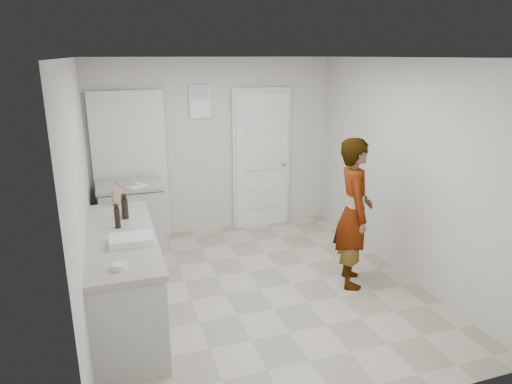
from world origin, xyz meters
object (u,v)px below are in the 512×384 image
object	(u,v)px
person	(354,213)
egg_bowl	(120,266)
spice_jar	(123,214)
oil_cruet_b	(117,216)
baking_dish	(131,240)
oil_cruet_a	(125,207)
cake_mix_box	(118,197)

from	to	relation	value
person	egg_bowl	xyz separation A→B (m)	(-2.52, -0.78, 0.10)
spice_jar	oil_cruet_b	bearing A→B (deg)	-102.67
oil_cruet_b	baking_dish	distance (m)	0.45
oil_cruet_a	oil_cruet_b	distance (m)	0.26
person	oil_cruet_a	xyz separation A→B (m)	(-2.42, 0.40, 0.21)
person	baking_dish	distance (m)	2.42
spice_jar	person	bearing A→B (deg)	-9.85
oil_cruet_a	egg_bowl	bearing A→B (deg)	-95.31
person	oil_cruet_a	distance (m)	2.46
spice_jar	oil_cruet_a	xyz separation A→B (m)	(0.02, -0.03, 0.09)
baking_dish	egg_bowl	distance (m)	0.51
baking_dish	egg_bowl	size ratio (longest dim) A/B	3.18
person	baking_dish	size ratio (longest dim) A/B	4.39
oil_cruet_b	baking_dish	world-z (taller)	oil_cruet_b
person	egg_bowl	world-z (taller)	person
spice_jar	baking_dish	bearing A→B (deg)	-87.39
spice_jar	egg_bowl	xyz separation A→B (m)	(-0.09, -1.20, -0.01)
cake_mix_box	egg_bowl	distance (m)	1.65
person	cake_mix_box	distance (m)	2.62
spice_jar	egg_bowl	bearing A→B (deg)	-94.16
person	egg_bowl	bearing A→B (deg)	127.10
baking_dish	spice_jar	bearing A→B (deg)	92.61
cake_mix_box	oil_cruet_b	distance (m)	0.72
person	cake_mix_box	xyz separation A→B (m)	(-2.47, 0.87, 0.17)
cake_mix_box	baking_dish	world-z (taller)	cake_mix_box
person	oil_cruet_a	bearing A→B (deg)	100.66
oil_cruet_b	cake_mix_box	bearing A→B (deg)	87.31
oil_cruet_a	baking_dish	world-z (taller)	oil_cruet_a
oil_cruet_a	egg_bowl	world-z (taller)	oil_cruet_a
oil_cruet_a	oil_cruet_b	xyz separation A→B (m)	(-0.08, -0.25, -0.01)
baking_dish	cake_mix_box	bearing A→B (deg)	93.00
spice_jar	oil_cruet_a	bearing A→B (deg)	-51.32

